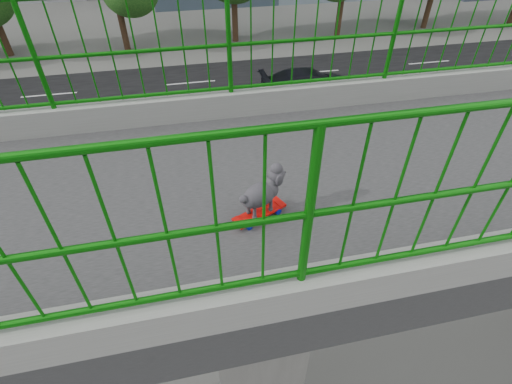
{
  "coord_description": "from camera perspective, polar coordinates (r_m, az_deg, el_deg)",
  "views": [
    {
      "loc": [
        2.76,
        -0.58,
        9.21
      ],
      "look_at": [
        0.12,
        -0.02,
        6.97
      ],
      "focal_mm": 25.94,
      "sensor_mm": 36.0,
      "label": 1
    }
  ],
  "objects": [
    {
      "name": "road",
      "position": [
        18.26,
        -8.68,
        8.99
      ],
      "size": [
        18.0,
        90.0,
        0.02
      ],
      "primitive_type": "cube",
      "color": "black",
      "rests_on": "ground"
    },
    {
      "name": "footbridge",
      "position": [
        4.89,
        -0.09,
        -15.05
      ],
      "size": [
        3.0,
        24.0,
        7.0
      ],
      "color": "#2D2D2F",
      "rests_on": "ground"
    },
    {
      "name": "railing",
      "position": [
        3.46,
        -0.12,
        4.41
      ],
      "size": [
        3.0,
        24.0,
        1.42
      ],
      "color": "gray",
      "rests_on": "footbridge"
    },
    {
      "name": "skateboard",
      "position": [
        3.17,
        0.55,
        -3.29
      ],
      "size": [
        0.33,
        0.5,
        0.06
      ],
      "rotation": [
        0.0,
        0.0,
        0.43
      ],
      "color": "red",
      "rests_on": "footbridge"
    },
    {
      "name": "poodle",
      "position": [
        3.03,
        0.95,
        0.01
      ],
      "size": [
        0.3,
        0.43,
        0.39
      ],
      "rotation": [
        0.0,
        0.0,
        0.43
      ],
      "color": "#2A272C",
      "rests_on": "skateboard"
    },
    {
      "name": "car_1",
      "position": [
        19.1,
        29.92,
        7.65
      ],
      "size": [
        1.43,
        4.11,
        1.36
      ],
      "primitive_type": "imported",
      "color": "gray",
      "rests_on": "ground"
    },
    {
      "name": "car_2",
      "position": [
        17.42,
        -13.27,
        9.24
      ],
      "size": [
        2.2,
        4.77,
        1.33
      ],
      "primitive_type": "imported",
      "rotation": [
        0.0,
        0.0,
        3.14
      ],
      "color": "gray",
      "rests_on": "ground"
    },
    {
      "name": "car_3",
      "position": [
        21.35,
        8.17,
        16.1
      ],
      "size": [
        2.21,
        5.43,
        1.58
      ],
      "primitive_type": "imported",
      "rotation": [
        0.0,
        0.0,
        3.14
      ],
      "color": "black",
      "rests_on": "ground"
    }
  ]
}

